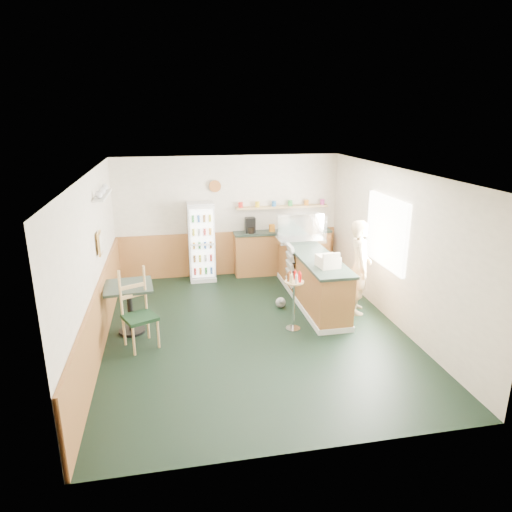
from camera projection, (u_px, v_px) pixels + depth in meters
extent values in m
plane|color=black|center=(254.00, 330.00, 7.84)|extent=(6.00, 6.00, 0.00)
cube|color=beige|center=(229.00, 216.00, 10.26)|extent=(5.00, 0.02, 2.70)
cube|color=beige|center=(93.00, 265.00, 6.98)|extent=(0.02, 6.00, 2.70)
cube|color=beige|center=(396.00, 247.00, 7.89)|extent=(0.02, 6.00, 2.70)
cube|color=silver|center=(253.00, 171.00, 7.03)|extent=(5.00, 6.00, 0.02)
cube|color=#AD6E37|center=(230.00, 253.00, 10.47)|extent=(4.98, 0.05, 1.00)
cube|color=#AD6E37|center=(101.00, 315.00, 7.24)|extent=(0.05, 5.98, 1.00)
cube|color=white|center=(386.00, 232.00, 8.10)|extent=(0.06, 1.45, 1.25)
cube|color=tan|center=(100.00, 243.00, 7.40)|extent=(0.03, 0.32, 0.38)
cube|color=white|center=(103.00, 195.00, 7.67)|extent=(0.18, 1.20, 0.03)
cylinder|color=#985626|center=(215.00, 186.00, 9.93)|extent=(0.26, 0.04, 0.26)
cube|color=#AD6E37|center=(311.00, 278.00, 8.95)|extent=(0.60, 2.95, 0.95)
cube|color=white|center=(310.00, 298.00, 9.08)|extent=(0.64, 2.97, 0.10)
cube|color=#2B3C31|center=(312.00, 253.00, 8.80)|extent=(0.68, 3.01, 0.05)
cube|color=#AD6E37|center=(282.00, 253.00, 10.54)|extent=(2.20, 0.38, 0.95)
cube|color=#2B3C31|center=(283.00, 232.00, 10.39)|extent=(2.24, 0.42, 0.05)
cube|color=tan|center=(282.00, 207.00, 10.29)|extent=(2.10, 0.22, 0.04)
cube|color=black|center=(250.00, 225.00, 10.19)|extent=(0.22, 0.18, 0.34)
cylinder|color=#B2664C|center=(241.00, 205.00, 10.10)|extent=(0.10, 0.10, 0.12)
cylinder|color=#B2664C|center=(257.00, 204.00, 10.17)|extent=(0.10, 0.10, 0.12)
cylinder|color=#B2664C|center=(274.00, 204.00, 10.23)|extent=(0.10, 0.10, 0.12)
cylinder|color=#B2664C|center=(290.00, 203.00, 10.30)|extent=(0.10, 0.10, 0.12)
cylinder|color=#B2664C|center=(306.00, 202.00, 10.37)|extent=(0.10, 0.10, 0.12)
cylinder|color=#B2664C|center=(322.00, 202.00, 10.44)|extent=(0.10, 0.10, 0.12)
cube|color=silver|center=(201.00, 241.00, 10.07)|extent=(0.57, 0.41, 1.73)
cube|color=white|center=(202.00, 244.00, 9.85)|extent=(0.48, 0.02, 1.53)
cube|color=silver|center=(202.00, 245.00, 9.78)|extent=(0.52, 0.02, 1.58)
cube|color=silver|center=(301.00, 240.00, 9.52)|extent=(0.98, 0.51, 0.07)
cube|color=silver|center=(301.00, 227.00, 9.44)|extent=(0.96, 0.49, 0.49)
cube|color=beige|center=(328.00, 261.00, 7.92)|extent=(0.39, 0.40, 0.20)
imported|color=tan|center=(359.00, 267.00, 8.34)|extent=(0.57, 0.68, 1.75)
cylinder|color=silver|center=(293.00, 328.00, 7.89)|extent=(0.26, 0.26, 0.02)
cylinder|color=silver|center=(294.00, 306.00, 7.76)|extent=(0.04, 0.04, 0.86)
cylinder|color=tan|center=(294.00, 282.00, 7.63)|extent=(0.33, 0.33, 0.02)
cylinder|color=red|center=(299.00, 276.00, 7.65)|extent=(0.05, 0.05, 0.15)
cylinder|color=red|center=(295.00, 275.00, 7.70)|extent=(0.05, 0.05, 0.15)
cylinder|color=red|center=(290.00, 276.00, 7.68)|extent=(0.05, 0.05, 0.15)
cylinder|color=red|center=(288.00, 277.00, 7.61)|extent=(0.05, 0.05, 0.15)
cylinder|color=red|center=(291.00, 279.00, 7.53)|extent=(0.05, 0.05, 0.15)
cylinder|color=red|center=(296.00, 279.00, 7.52)|extent=(0.05, 0.05, 0.15)
cylinder|color=red|center=(300.00, 278.00, 7.57)|extent=(0.05, 0.05, 0.15)
cube|color=black|center=(290.00, 285.00, 9.20)|extent=(0.05, 0.43, 0.03)
cube|color=beige|center=(290.00, 282.00, 9.18)|extent=(0.09, 0.39, 0.15)
cube|color=black|center=(291.00, 277.00, 9.15)|extent=(0.05, 0.43, 0.03)
cube|color=beige|center=(290.00, 274.00, 9.13)|extent=(0.09, 0.39, 0.15)
cube|color=black|center=(291.00, 269.00, 9.10)|extent=(0.05, 0.43, 0.03)
cube|color=beige|center=(290.00, 265.00, 9.07)|extent=(0.09, 0.39, 0.15)
cube|color=black|center=(291.00, 260.00, 9.04)|extent=(0.05, 0.43, 0.03)
cube|color=beige|center=(290.00, 257.00, 9.02)|extent=(0.09, 0.39, 0.15)
cube|color=black|center=(291.00, 252.00, 8.99)|extent=(0.05, 0.43, 0.03)
cube|color=beige|center=(290.00, 248.00, 8.97)|extent=(0.09, 0.39, 0.15)
cylinder|color=black|center=(132.00, 331.00, 7.78)|extent=(0.44, 0.44, 0.04)
cylinder|color=black|center=(130.00, 309.00, 7.66)|extent=(0.09, 0.09, 0.78)
cube|color=#2B3C31|center=(128.00, 286.00, 7.54)|extent=(0.84, 0.84, 0.04)
cube|color=black|center=(140.00, 318.00, 7.15)|extent=(0.62, 0.62, 0.06)
cylinder|color=tan|center=(127.00, 339.00, 7.00)|extent=(0.04, 0.04, 0.49)
cylinder|color=tan|center=(154.00, 337.00, 7.08)|extent=(0.04, 0.04, 0.49)
cylinder|color=tan|center=(129.00, 328.00, 7.38)|extent=(0.04, 0.04, 0.49)
cylinder|color=tan|center=(154.00, 326.00, 7.45)|extent=(0.04, 0.04, 0.49)
cube|color=tan|center=(139.00, 290.00, 7.24)|extent=(0.40, 0.22, 0.76)
sphere|color=gray|center=(281.00, 303.00, 8.74)|extent=(0.20, 0.20, 0.20)
sphere|color=gray|center=(282.00, 301.00, 8.62)|extent=(0.12, 0.12, 0.12)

